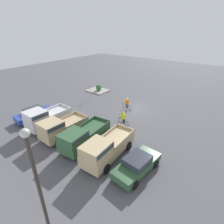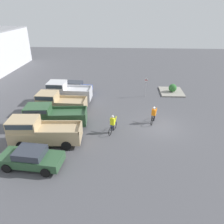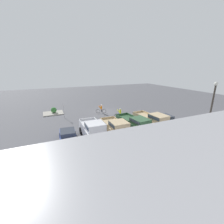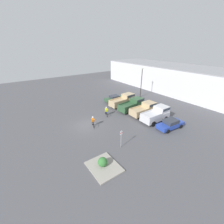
{
  "view_description": "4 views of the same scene",
  "coord_description": "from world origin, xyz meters",
  "px_view_note": "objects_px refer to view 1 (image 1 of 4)",
  "views": [
    {
      "loc": [
        -10.72,
        18.7,
        10.01
      ],
      "look_at": [
        0.28,
        4.38,
        1.2
      ],
      "focal_mm": 28.0,
      "sensor_mm": 36.0,
      "label": 1
    },
    {
      "loc": [
        -17.68,
        3.31,
        10.11
      ],
      "look_at": [
        0.28,
        4.38,
        1.2
      ],
      "focal_mm": 35.0,
      "sensor_mm": 36.0,
      "label": 2
    },
    {
      "loc": [
        9.59,
        25.4,
        8.06
      ],
      "look_at": [
        0.28,
        4.38,
        1.2
      ],
      "focal_mm": 24.0,
      "sensor_mm": 36.0,
      "label": 3
    },
    {
      "loc": [
        18.79,
        -8.76,
        11.59
      ],
      "look_at": [
        0.28,
        4.38,
        1.2
      ],
      "focal_mm": 24.0,
      "sensor_mm": 36.0,
      "label": 4
    }
  ],
  "objects_px": {
    "sedan_0": "(137,164)",
    "pickup_truck_0": "(106,148)",
    "cyclist_1": "(123,118)",
    "lamppost": "(38,185)",
    "cyclist_0": "(127,104)",
    "shrub": "(99,87)",
    "fire_lane_sign": "(90,90)",
    "pickup_truck_1": "(83,136)",
    "pickup_truck_2": "(60,127)",
    "sedan_1": "(35,114)",
    "pickup_truck_3": "(46,118)"
  },
  "relations": [
    {
      "from": "lamppost",
      "to": "sedan_0",
      "type": "bearing_deg",
      "value": -98.52
    },
    {
      "from": "pickup_truck_1",
      "to": "sedan_0",
      "type": "bearing_deg",
      "value": -177.59
    },
    {
      "from": "pickup_truck_2",
      "to": "pickup_truck_0",
      "type": "bearing_deg",
      "value": -178.31
    },
    {
      "from": "lamppost",
      "to": "shrub",
      "type": "distance_m",
      "value": 23.83
    },
    {
      "from": "pickup_truck_3",
      "to": "cyclist_0",
      "type": "bearing_deg",
      "value": -115.26
    },
    {
      "from": "sedan_0",
      "to": "sedan_1",
      "type": "xyz_separation_m",
      "value": [
        14.0,
        0.04,
        0.02
      ]
    },
    {
      "from": "pickup_truck_1",
      "to": "lamppost",
      "type": "relative_size",
      "value": 0.81
    },
    {
      "from": "sedan_1",
      "to": "cyclist_1",
      "type": "height_order",
      "value": "cyclist_1"
    },
    {
      "from": "cyclist_1",
      "to": "shrub",
      "type": "bearing_deg",
      "value": -35.26
    },
    {
      "from": "pickup_truck_0",
      "to": "lamppost",
      "type": "height_order",
      "value": "lamppost"
    },
    {
      "from": "cyclist_1",
      "to": "shrub",
      "type": "xyz_separation_m",
      "value": [
        9.92,
        -7.01,
        -0.16
      ]
    },
    {
      "from": "lamppost",
      "to": "cyclist_1",
      "type": "bearing_deg",
      "value": -72.65
    },
    {
      "from": "sedan_1",
      "to": "cyclist_1",
      "type": "bearing_deg",
      "value": -149.74
    },
    {
      "from": "sedan_0",
      "to": "cyclist_1",
      "type": "distance_m",
      "value": 7.18
    },
    {
      "from": "pickup_truck_3",
      "to": "cyclist_1",
      "type": "distance_m",
      "value": 8.5
    },
    {
      "from": "pickup_truck_1",
      "to": "cyclist_1",
      "type": "bearing_deg",
      "value": -97.47
    },
    {
      "from": "sedan_0",
      "to": "pickup_truck_1",
      "type": "distance_m",
      "value": 5.58
    },
    {
      "from": "sedan_0",
      "to": "pickup_truck_1",
      "type": "height_order",
      "value": "pickup_truck_1"
    },
    {
      "from": "pickup_truck_3",
      "to": "lamppost",
      "type": "xyz_separation_m",
      "value": [
        -10.18,
        6.57,
        2.77
      ]
    },
    {
      "from": "pickup_truck_3",
      "to": "shrub",
      "type": "relative_size",
      "value": 4.9
    },
    {
      "from": "sedan_0",
      "to": "shrub",
      "type": "distance_m",
      "value": 19.22
    },
    {
      "from": "shrub",
      "to": "cyclist_0",
      "type": "bearing_deg",
      "value": 157.61
    },
    {
      "from": "pickup_truck_0",
      "to": "pickup_truck_2",
      "type": "xyz_separation_m",
      "value": [
        5.64,
        0.17,
        -0.04
      ]
    },
    {
      "from": "cyclist_1",
      "to": "sedan_1",
      "type": "bearing_deg",
      "value": 30.26
    },
    {
      "from": "pickup_truck_1",
      "to": "pickup_truck_2",
      "type": "distance_m",
      "value": 2.86
    },
    {
      "from": "sedan_0",
      "to": "pickup_truck_1",
      "type": "bearing_deg",
      "value": 2.41
    },
    {
      "from": "cyclist_0",
      "to": "fire_lane_sign",
      "type": "xyz_separation_m",
      "value": [
        6.54,
        0.24,
        0.65
      ]
    },
    {
      "from": "sedan_1",
      "to": "cyclist_1",
      "type": "distance_m",
      "value": 10.61
    },
    {
      "from": "pickup_truck_3",
      "to": "sedan_1",
      "type": "distance_m",
      "value": 2.85
    },
    {
      "from": "fire_lane_sign",
      "to": "pickup_truck_2",
      "type": "bearing_deg",
      "value": 117.85
    },
    {
      "from": "sedan_0",
      "to": "cyclist_0",
      "type": "bearing_deg",
      "value": -53.06
    },
    {
      "from": "sedan_1",
      "to": "lamppost",
      "type": "relative_size",
      "value": 0.66
    },
    {
      "from": "pickup_truck_2",
      "to": "lamppost",
      "type": "relative_size",
      "value": 0.72
    },
    {
      "from": "shrub",
      "to": "pickup_truck_0",
      "type": "bearing_deg",
      "value": 133.41
    },
    {
      "from": "fire_lane_sign",
      "to": "shrub",
      "type": "relative_size",
      "value": 2.43
    },
    {
      "from": "cyclist_1",
      "to": "lamppost",
      "type": "distance_m",
      "value": 13.14
    },
    {
      "from": "pickup_truck_2",
      "to": "fire_lane_sign",
      "type": "bearing_deg",
      "value": -62.15
    },
    {
      "from": "pickup_truck_0",
      "to": "lamppost",
      "type": "relative_size",
      "value": 0.83
    },
    {
      "from": "cyclist_0",
      "to": "shrub",
      "type": "bearing_deg",
      "value": -22.39
    },
    {
      "from": "pickup_truck_1",
      "to": "cyclist_1",
      "type": "relative_size",
      "value": 3.14
    },
    {
      "from": "sedan_1",
      "to": "lamppost",
      "type": "bearing_deg",
      "value": 152.23
    },
    {
      "from": "cyclist_1",
      "to": "fire_lane_sign",
      "type": "distance_m",
      "value": 9.21
    },
    {
      "from": "sedan_0",
      "to": "pickup_truck_1",
      "type": "relative_size",
      "value": 0.8
    },
    {
      "from": "pickup_truck_1",
      "to": "pickup_truck_3",
      "type": "height_order",
      "value": "pickup_truck_3"
    },
    {
      "from": "sedan_0",
      "to": "pickup_truck_0",
      "type": "xyz_separation_m",
      "value": [
        2.77,
        0.35,
        0.44
      ]
    },
    {
      "from": "pickup_truck_0",
      "to": "cyclist_1",
      "type": "relative_size",
      "value": 3.21
    },
    {
      "from": "pickup_truck_3",
      "to": "fire_lane_sign",
      "type": "bearing_deg",
      "value": -76.87
    },
    {
      "from": "sedan_0",
      "to": "fire_lane_sign",
      "type": "xyz_separation_m",
      "value": [
        13.33,
        -8.8,
        0.75
      ]
    },
    {
      "from": "fire_lane_sign",
      "to": "shrub",
      "type": "xyz_separation_m",
      "value": [
        1.42,
        -3.52,
        -0.8
      ]
    },
    {
      "from": "pickup_truck_2",
      "to": "cyclist_0",
      "type": "xyz_separation_m",
      "value": [
        -1.61,
        -9.55,
        -0.3
      ]
    }
  ]
}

